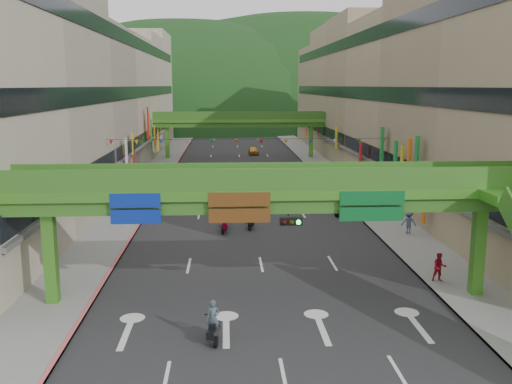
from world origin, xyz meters
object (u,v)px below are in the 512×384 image
Objects in this scene: car_silver at (207,173)px; pedestrian_red at (439,270)px; scooter_rider_near at (213,323)px; scooter_rider_mid at (250,215)px; overpass_near at (288,205)px; car_yellow at (253,150)px.

pedestrian_red is at bearing -79.06° from car_silver.
scooter_rider_near is 0.43× the size of car_silver.
scooter_rider_near is at bearing -97.04° from scooter_rider_mid.
overpass_near is 7.06m from scooter_rider_near.
pedestrian_red reaches higher than car_yellow.
scooter_rider_mid reaches higher than car_yellow.
car_yellow is (6.76, 24.24, -0.08)m from car_silver.
car_silver is 40.21m from pedestrian_red.
scooter_rider_mid reaches higher than pedestrian_red.
pedestrian_red is (10.10, -13.07, -0.31)m from scooter_rider_mid.
scooter_rider_mid is at bearing 132.49° from pedestrian_red.
overpass_near reaches higher than scooter_rider_mid.
scooter_rider_mid is 48.86m from car_yellow.
overpass_near is at bearing -158.76° from pedestrian_red.
overpass_near is 17.09× the size of pedestrian_red.
pedestrian_red is at bearing -83.28° from car_yellow.
overpass_near reaches higher than scooter_rider_near.
scooter_rider_mid is 1.33× the size of pedestrian_red.
overpass_near is at bearing -85.52° from scooter_rider_mid.
car_silver is at bearing 115.50° from pedestrian_red.
overpass_near is 64.65m from car_yellow.
pedestrian_red is (14.22, -37.61, 0.08)m from car_silver.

